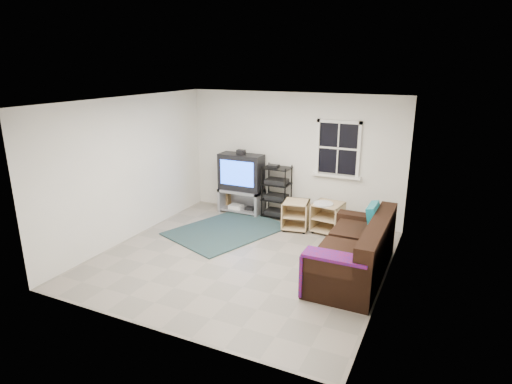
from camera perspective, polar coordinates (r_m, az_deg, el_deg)
The scene contains 8 objects.
room at distance 8.57m, azimuth 10.85°, elevation 5.25°, with size 4.60×4.62×4.60m.
tv_unit at distance 9.23m, azimuth -1.96°, elevation 1.82°, with size 0.95×0.47×1.39m.
av_rack at distance 9.01m, azimuth 2.75°, elevation -0.40°, with size 0.56×0.41×1.12m.
side_table_left at distance 8.46m, azimuth 5.37°, elevation -2.90°, with size 0.57×0.57×0.58m.
side_table_right at distance 8.38m, azimuth 9.58°, elevation -3.03°, with size 0.58×0.58×0.61m.
sofa at distance 6.80m, azimuth 13.10°, elevation -7.99°, with size 0.96×2.17×0.99m.
shag_rug at distance 8.43m, azimuth -3.88°, elevation -5.07°, with size 1.54×2.12×0.03m, color black.
paper_bag at distance 9.73m, azimuth -4.19°, elevation -0.99°, with size 0.26×0.16×0.37m, color #9E7C46.
Camera 1 is at (3.01, -5.88, 3.15)m, focal length 30.00 mm.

